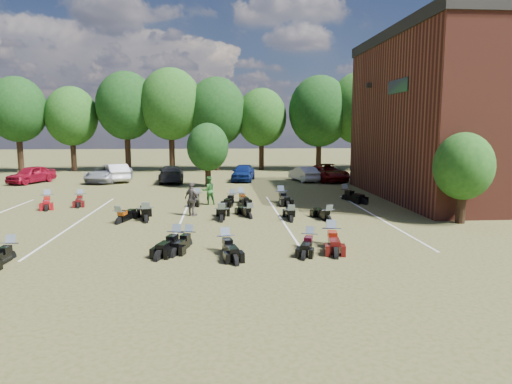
{
  "coord_description": "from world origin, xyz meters",
  "views": [
    {
      "loc": [
        -1.02,
        -19.79,
        4.58
      ],
      "look_at": [
        0.83,
        4.0,
        1.2
      ],
      "focal_mm": 32.0,
      "sensor_mm": 36.0,
      "label": 1
    }
  ],
  "objects": [
    {
      "name": "motorcycle_4",
      "position": [
        -2.77,
        -2.56,
        0.0
      ],
      "size": [
        1.32,
        2.37,
        1.26
      ],
      "primitive_type": null,
      "rotation": [
        0.0,
        0.0,
        -0.28
      ],
      "color": "black",
      "rests_on": "ground"
    },
    {
      "name": "motorcycle_10",
      "position": [
        -1.0,
        2.28,
        0.0
      ],
      "size": [
        0.88,
        2.38,
        1.3
      ],
      "primitive_type": null,
      "rotation": [
        0.0,
        0.0,
        3.08
      ],
      "color": "black",
      "rests_on": "ground"
    },
    {
      "name": "car_3",
      "position": [
        -5.15,
        18.68,
        0.72
      ],
      "size": [
        2.36,
        5.07,
        1.43
      ],
      "primitive_type": "imported",
      "rotation": [
        0.0,
        0.0,
        3.21
      ],
      "color": "black",
      "rests_on": "ground"
    },
    {
      "name": "motorcycle_5",
      "position": [
        2.34,
        -3.02,
        0.0
      ],
      "size": [
        1.27,
        2.16,
        1.14
      ],
      "primitive_type": null,
      "rotation": [
        0.0,
        0.0,
        -0.32
      ],
      "color": "black",
      "rests_on": "ground"
    },
    {
      "name": "motorcycle_17",
      "position": [
        0.21,
        8.1,
        0.0
      ],
      "size": [
        1.06,
        2.28,
        1.22
      ],
      "primitive_type": null,
      "rotation": [
        0.0,
        0.0,
        0.17
      ],
      "color": "black",
      "rests_on": "ground"
    },
    {
      "name": "motorcycle_20",
      "position": [
        6.93,
        8.45,
        0.0
      ],
      "size": [
        1.6,
        2.63,
        1.4
      ],
      "primitive_type": null,
      "rotation": [
        0.0,
        0.0,
        0.35
      ],
      "color": "black",
      "rests_on": "ground"
    },
    {
      "name": "motorcycle_11",
      "position": [
        0.41,
        2.97,
        0.0
      ],
      "size": [
        1.21,
        2.11,
        1.12
      ],
      "primitive_type": null,
      "rotation": [
        0.0,
        0.0,
        3.44
      ],
      "color": "black",
      "rests_on": "ground"
    },
    {
      "name": "car_6",
      "position": [
        8.21,
        18.73,
        0.73
      ],
      "size": [
        2.99,
        5.51,
        1.47
      ],
      "primitive_type": "imported",
      "rotation": [
        0.0,
        0.0,
        0.11
      ],
      "color": "#540604",
      "rests_on": "ground"
    },
    {
      "name": "car_0",
      "position": [
        -16.67,
        19.08,
        0.72
      ],
      "size": [
        3.28,
        4.56,
        1.44
      ],
      "primitive_type": "imported",
      "rotation": [
        0.0,
        0.0,
        -0.42
      ],
      "color": "maroon",
      "rests_on": "ground"
    },
    {
      "name": "ground",
      "position": [
        0.0,
        0.0,
        0.0
      ],
      "size": [
        160.0,
        160.0,
        0.0
      ],
      "primitive_type": "plane",
      "color": "brown",
      "rests_on": "ground"
    },
    {
      "name": "motorcycle_8",
      "position": [
        -5.92,
        2.16,
        0.0
      ],
      "size": [
        1.26,
        2.3,
        1.22
      ],
      "primitive_type": null,
      "rotation": [
        0.0,
        0.0,
        2.87
      ],
      "color": "black",
      "rests_on": "ground"
    },
    {
      "name": "motorcycle_14",
      "position": [
        -9.54,
        8.29,
        0.0
      ],
      "size": [
        1.12,
        2.24,
        1.2
      ],
      "primitive_type": null,
      "rotation": [
        0.0,
        0.0,
        0.21
      ],
      "color": "#500B0E",
      "rests_on": "ground"
    },
    {
      "name": "motorcycle_3",
      "position": [
        -0.87,
        -3.27,
        0.0
      ],
      "size": [
        1.12,
        2.33,
        1.24
      ],
      "primitive_type": null,
      "rotation": [
        0.0,
        0.0,
        0.19
      ],
      "color": "black",
      "rests_on": "ground"
    },
    {
      "name": "motorcycle_13",
      "position": [
        2.4,
        1.96,
        0.0
      ],
      "size": [
        0.81,
        2.2,
        1.2
      ],
      "primitive_type": null,
      "rotation": [
        0.0,
        0.0,
        3.08
      ],
      "color": "black",
      "rests_on": "ground"
    },
    {
      "name": "motorcycle_1",
      "position": [
        -8.41,
        -3.69,
        0.0
      ],
      "size": [
        0.79,
        2.17,
        1.19
      ],
      "primitive_type": null,
      "rotation": [
        0.0,
        0.0,
        -0.05
      ],
      "color": "black",
      "rests_on": "ground"
    },
    {
      "name": "car_1",
      "position": [
        -9.91,
        19.88,
        0.75
      ],
      "size": [
        3.12,
        4.84,
        1.51
      ],
      "primitive_type": "imported",
      "rotation": [
        0.0,
        0.0,
        3.51
      ],
      "color": "silver",
      "rests_on": "ground"
    },
    {
      "name": "young_tree_midfield",
      "position": [
        -2.0,
        15.5,
        3.09
      ],
      "size": [
        3.2,
        3.2,
        4.7
      ],
      "color": "black",
      "rests_on": "ground"
    },
    {
      "name": "motorcycle_16",
      "position": [
        -2.47,
        7.99,
        0.0
      ],
      "size": [
        0.93,
        2.29,
        1.24
      ],
      "primitive_type": null,
      "rotation": [
        0.0,
        0.0,
        -0.1
      ],
      "color": "black",
      "rests_on": "ground"
    },
    {
      "name": "motorcycle_18",
      "position": [
        -0.35,
        7.58,
        0.0
      ],
      "size": [
        1.21,
        2.25,
        1.2
      ],
      "primitive_type": null,
      "rotation": [
        0.0,
        0.0,
        -0.26
      ],
      "color": "black",
      "rests_on": "ground"
    },
    {
      "name": "car_2",
      "position": [
        -10.5,
        19.47,
        0.72
      ],
      "size": [
        3.52,
        5.6,
        1.44
      ],
      "primitive_type": "imported",
      "rotation": [
        0.0,
        0.0,
        -0.23
      ],
      "color": "gray",
      "rests_on": "ground"
    },
    {
      "name": "motorcycle_19",
      "position": [
        2.7,
        7.9,
        0.0
      ],
      "size": [
        0.98,
        2.56,
        1.4
      ],
      "primitive_type": null,
      "rotation": [
        0.0,
        0.0,
        0.07
      ],
      "color": "black",
      "rests_on": "ground"
    },
    {
      "name": "car_5",
      "position": [
        6.09,
        18.7,
        0.65
      ],
      "size": [
        2.21,
        4.13,
        1.29
      ],
      "primitive_type": "imported",
      "rotation": [
        0.0,
        0.0,
        3.37
      ],
      "color": "#ACABA7",
      "rests_on": "ground"
    },
    {
      "name": "motorcycle_9",
      "position": [
        -4.69,
        2.42,
        0.0
      ],
      "size": [
        1.33,
        2.63,
        1.4
      ],
      "primitive_type": null,
      "rotation": [
        0.0,
        0.0,
        3.36
      ],
      "color": "black",
      "rests_on": "ground"
    },
    {
      "name": "motorcycle_2",
      "position": [
        -2.32,
        -2.31,
        0.0
      ],
      "size": [
        1.2,
        2.16,
        1.15
      ],
      "primitive_type": null,
      "rotation": [
        0.0,
        0.0,
        -0.28
      ],
      "color": "black",
      "rests_on": "ground"
    },
    {
      "name": "motorcycle_12",
      "position": [
        4.22,
        1.82,
        0.0
      ],
      "size": [
        1.12,
        2.23,
        1.19
      ],
      "primitive_type": null,
      "rotation": [
        0.0,
        0.0,
        3.36
      ],
      "color": "black",
      "rests_on": "ground"
    },
    {
      "name": "parking_lines",
      "position": [
        -3.0,
        3.0,
        0.01
      ],
      "size": [
        20.1,
        14.0,
        0.01
      ],
      "color": "silver",
      "rests_on": "ground"
    },
    {
      "name": "person_grey",
      "position": [
        -2.52,
        3.91,
        0.88
      ],
      "size": [
        1.05,
        1.02,
        1.77
      ],
      "primitive_type": "imported",
      "rotation": [
        0.0,
        0.0,
        2.4
      ],
      "color": "#5F5651",
      "rests_on": "ground"
    },
    {
      "name": "car_7",
      "position": [
        14.35,
        19.14,
        0.67
      ],
      "size": [
        2.17,
        4.74,
        1.34
      ],
      "primitive_type": "imported",
      "rotation": [
        0.0,
        0.0,
        3.08
      ],
      "color": "#39393E",
      "rests_on": "ground"
    },
    {
      "name": "car_4",
      "position": [
        0.93,
        19.38,
        0.73
      ],
      "size": [
        2.44,
        4.54,
        1.47
      ],
      "primitive_type": "imported",
      "rotation": [
        0.0,
        0.0,
        -0.17
      ],
      "color": "navy",
      "rests_on": "ground"
    },
    {
      "name": "tree_line",
      "position": [
        -1.0,
        29.0,
        6.31
      ],
      "size": [
        56.0,
        6.0,
        9.79
      ],
      "color": "black",
      "rests_on": "ground"
    },
    {
      "name": "motorcycle_6",
      "position": [
        3.29,
        -2.58,
        0.0
      ],
      "size": [
        1.12,
        2.5,
        1.34
      ],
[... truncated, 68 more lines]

